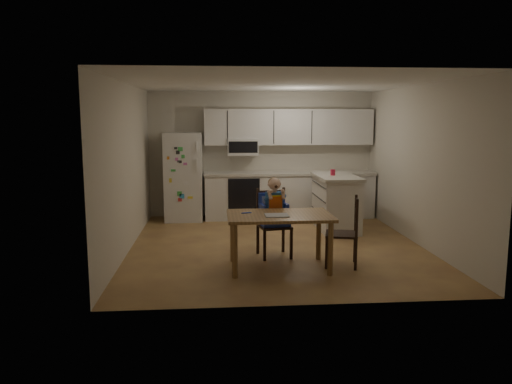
{
  "coord_description": "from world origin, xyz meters",
  "views": [
    {
      "loc": [
        -0.95,
        -7.56,
        2.01
      ],
      "look_at": [
        -0.36,
        -0.56,
        0.94
      ],
      "focal_mm": 35.0,
      "sensor_mm": 36.0,
      "label": 1
    }
  ],
  "objects_px": {
    "dining_table": "(279,222)",
    "chair_side": "(349,227)",
    "refrigerator": "(184,177)",
    "chair_booster": "(273,209)",
    "kitchen_island": "(336,202)",
    "red_cup": "(333,172)"
  },
  "relations": [
    {
      "from": "chair_booster",
      "to": "chair_side",
      "type": "bearing_deg",
      "value": -41.06
    },
    {
      "from": "kitchen_island",
      "to": "chair_booster",
      "type": "relative_size",
      "value": 1.15
    },
    {
      "from": "kitchen_island",
      "to": "chair_side",
      "type": "height_order",
      "value": "kitchen_island"
    },
    {
      "from": "kitchen_island",
      "to": "dining_table",
      "type": "relative_size",
      "value": 0.96
    },
    {
      "from": "refrigerator",
      "to": "chair_side",
      "type": "distance_m",
      "value": 4.07
    },
    {
      "from": "kitchen_island",
      "to": "red_cup",
      "type": "bearing_deg",
      "value": 171.61
    },
    {
      "from": "dining_table",
      "to": "red_cup",
      "type": "bearing_deg",
      "value": 61.13
    },
    {
      "from": "refrigerator",
      "to": "chair_side",
      "type": "xyz_separation_m",
      "value": [
        2.39,
        -3.29,
        -0.31
      ]
    },
    {
      "from": "refrigerator",
      "to": "chair_booster",
      "type": "xyz_separation_m",
      "value": [
        1.44,
        -2.69,
        -0.16
      ]
    },
    {
      "from": "chair_booster",
      "to": "chair_side",
      "type": "distance_m",
      "value": 1.13
    },
    {
      "from": "red_cup",
      "to": "chair_side",
      "type": "relative_size",
      "value": 0.11
    },
    {
      "from": "red_cup",
      "to": "chair_side",
      "type": "bearing_deg",
      "value": -97.75
    },
    {
      "from": "dining_table",
      "to": "chair_side",
      "type": "bearing_deg",
      "value": 1.64
    },
    {
      "from": "refrigerator",
      "to": "dining_table",
      "type": "height_order",
      "value": "refrigerator"
    },
    {
      "from": "refrigerator",
      "to": "kitchen_island",
      "type": "relative_size",
      "value": 1.29
    },
    {
      "from": "dining_table",
      "to": "chair_side",
      "type": "height_order",
      "value": "chair_side"
    },
    {
      "from": "red_cup",
      "to": "chair_booster",
      "type": "relative_size",
      "value": 0.09
    },
    {
      "from": "refrigerator",
      "to": "chair_booster",
      "type": "distance_m",
      "value": 3.06
    },
    {
      "from": "chair_side",
      "to": "chair_booster",
      "type": "bearing_deg",
      "value": -107.84
    },
    {
      "from": "chair_booster",
      "to": "red_cup",
      "type": "bearing_deg",
      "value": 43.46
    },
    {
      "from": "chair_booster",
      "to": "chair_side",
      "type": "xyz_separation_m",
      "value": [
        0.95,
        -0.59,
        -0.16
      ]
    },
    {
      "from": "red_cup",
      "to": "chair_side",
      "type": "xyz_separation_m",
      "value": [
        -0.3,
        -2.23,
        -0.49
      ]
    }
  ]
}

